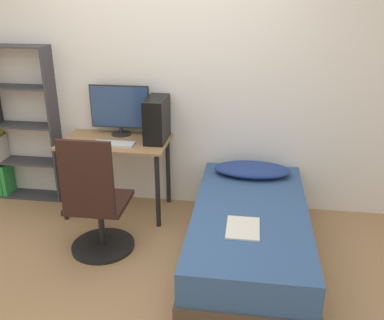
# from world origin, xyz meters

# --- Properties ---
(ground_plane) EXTENTS (14.00, 14.00, 0.00)m
(ground_plane) POSITION_xyz_m (0.00, 0.00, 0.00)
(ground_plane) COLOR #9E754C
(wall_back) EXTENTS (8.00, 0.05, 2.50)m
(wall_back) POSITION_xyz_m (0.00, 1.51, 1.25)
(wall_back) COLOR silver
(wall_back) RESTS_ON ground_plane
(desk) EXTENTS (1.01, 0.59, 0.74)m
(desk) POSITION_xyz_m (-0.47, 1.19, 0.62)
(desk) COLOR #997047
(desk) RESTS_ON ground_plane
(bookshelf) EXTENTS (0.71, 0.23, 1.58)m
(bookshelf) POSITION_xyz_m (-1.59, 1.36, 0.76)
(bookshelf) COLOR #38383D
(bookshelf) RESTS_ON ground_plane
(office_chair) EXTENTS (0.54, 0.54, 1.05)m
(office_chair) POSITION_xyz_m (-0.41, 0.45, 0.40)
(office_chair) COLOR black
(office_chair) RESTS_ON ground_plane
(bed) EXTENTS (0.93, 1.86, 0.45)m
(bed) POSITION_xyz_m (0.83, 0.55, 0.22)
(bed) COLOR #4C3D2D
(bed) RESTS_ON ground_plane
(pillow) EXTENTS (0.71, 0.36, 0.11)m
(pillow) POSITION_xyz_m (0.83, 1.22, 0.51)
(pillow) COLOR navy
(pillow) RESTS_ON bed
(magazine) EXTENTS (0.24, 0.32, 0.01)m
(magazine) POSITION_xyz_m (0.78, 0.24, 0.46)
(magazine) COLOR silver
(magazine) RESTS_ON bed
(monitor) EXTENTS (0.58, 0.20, 0.49)m
(monitor) POSITION_xyz_m (-0.46, 1.37, 1.00)
(monitor) COLOR black
(monitor) RESTS_ON desk
(keyboard) EXTENTS (0.38, 0.14, 0.02)m
(keyboard) POSITION_xyz_m (-0.44, 1.07, 0.75)
(keyboard) COLOR silver
(keyboard) RESTS_ON desk
(pc_tower) EXTENTS (0.18, 0.40, 0.40)m
(pc_tower) POSITION_xyz_m (-0.08, 1.26, 0.94)
(pc_tower) COLOR black
(pc_tower) RESTS_ON desk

